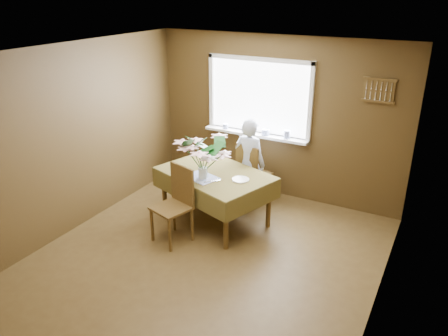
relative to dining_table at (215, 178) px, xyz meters
The scene contains 15 objects.
floor 1.25m from the dining_table, 68.71° to the right, with size 4.50×4.50×0.00m, color #4C381A.
ceiling 2.13m from the dining_table, 68.71° to the right, with size 4.50×4.50×0.00m, color white.
wall_back 1.45m from the dining_table, 73.00° to the left, with size 4.00×4.00×0.00m, color brown.
wall_front 3.32m from the dining_table, 83.22° to the right, with size 4.00×4.00×0.00m, color brown.
wall_left 1.99m from the dining_table, 148.51° to the right, with size 4.50×4.50×0.00m, color brown.
wall_right 2.65m from the dining_table, 22.52° to the right, with size 4.50×4.50×0.00m, color brown.
window_assembly 1.40m from the dining_table, 85.68° to the left, with size 1.72×0.20×1.22m.
spoon_rack 2.51m from the dining_table, 33.76° to the left, with size 0.44×0.05×0.33m.
dining_table is the anchor object (origin of this frame).
chair_far 0.78m from the dining_table, 73.16° to the left, with size 0.51×0.51×0.97m.
chair_near 0.71m from the dining_table, 106.53° to the right, with size 0.54×0.54×1.01m.
seated_woman 0.71m from the dining_table, 71.90° to the left, with size 0.50×0.33×1.38m, color white.
flower_bouquet 0.50m from the dining_table, 100.13° to the right, with size 0.62×0.62×0.53m.
side_plate 0.44m from the dining_table, ahead, with size 0.23×0.23×0.01m, color white.
table_knife 0.32m from the dining_table, 66.38° to the right, with size 0.02×0.23×0.00m, color silver.
Camera 1 is at (2.38, -3.84, 3.14)m, focal length 35.00 mm.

